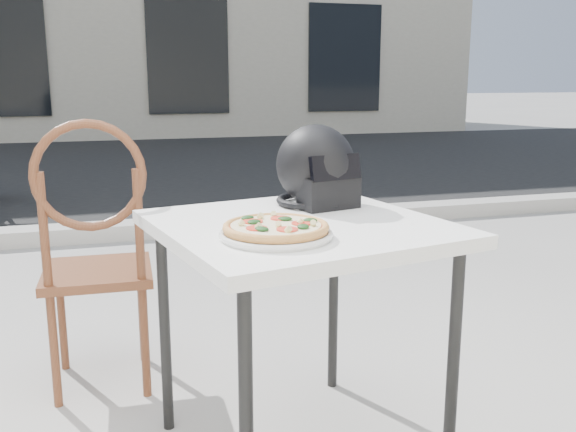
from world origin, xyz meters
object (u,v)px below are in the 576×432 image
object	(u,v)px
cafe_chair_main	(95,244)
cafe_table_main	(300,244)
plate	(276,235)
pizza	(276,227)
helmet	(317,170)

from	to	relation	value
cafe_chair_main	cafe_table_main	bearing A→B (deg)	136.86
plate	pizza	world-z (taller)	pizza
helmet	cafe_chair_main	distance (m)	0.91
helmet	cafe_table_main	bearing A→B (deg)	-133.76
plate	pizza	distance (m)	0.02
plate	cafe_chair_main	size ratio (longest dim) A/B	0.31
cafe_table_main	pizza	bearing A→B (deg)	-125.14
cafe_table_main	plate	size ratio (longest dim) A/B	2.90
pizza	helmet	size ratio (longest dim) A/B	1.13
pizza	helmet	bearing A→B (deg)	57.87
cafe_table_main	helmet	size ratio (longest dim) A/B	2.87
plate	helmet	distance (m)	0.51
cafe_table_main	cafe_chair_main	bearing A→B (deg)	134.77
pizza	cafe_table_main	bearing A→B (deg)	54.86
cafe_table_main	pizza	size ratio (longest dim) A/B	2.54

